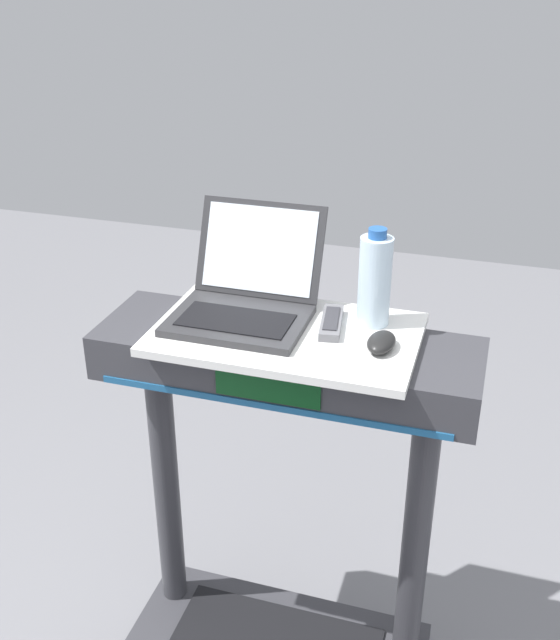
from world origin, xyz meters
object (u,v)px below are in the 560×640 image
Objects in this scene: tv_remote at (331,322)px; computer_mouse at (381,342)px; laptop at (246,296)px; water_bottle at (375,280)px.

computer_mouse is at bearing -29.41° from tv_remote.
laptop reaches higher than tv_remote.
water_bottle is 0.14m from tv_remote.
water_bottle reaches higher than tv_remote.
computer_mouse is (0.34, -0.08, -0.03)m from laptop.
water_bottle is at bearing 113.73° from computer_mouse.
computer_mouse is 0.43× the size of water_bottle.
computer_mouse is at bearing -9.30° from laptop.
laptop reaches higher than computer_mouse.
laptop is 0.35m from computer_mouse.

